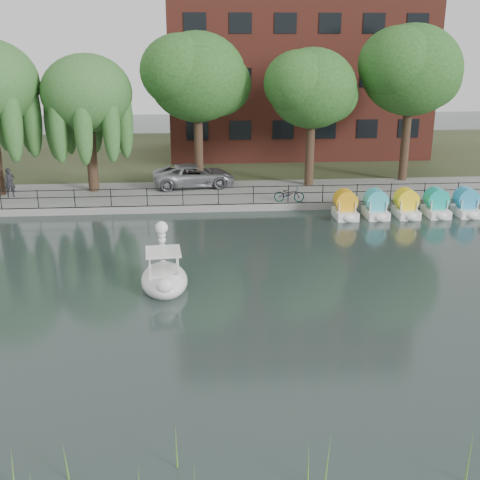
{
  "coord_description": "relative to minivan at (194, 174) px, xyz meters",
  "views": [
    {
      "loc": [
        -1.39,
        -19.77,
        9.29
      ],
      "look_at": [
        0.5,
        4.0,
        1.3
      ],
      "focal_mm": 45.0,
      "sensor_mm": 36.0,
      "label": 1
    }
  ],
  "objects": [
    {
      "name": "reed_bank",
      "position": [
        3.33,
        -27.01,
        -0.62
      ],
      "size": [
        24.0,
        2.4,
        1.2
      ],
      "color": "#669938",
      "rests_on": "ground_plane"
    },
    {
      "name": "land_strip",
      "position": [
        1.33,
        12.49,
        -1.04
      ],
      "size": [
        60.0,
        22.0,
        0.36
      ],
      "primitive_type": "cube",
      "color": "#47512D",
      "rests_on": "ground_plane"
    },
    {
      "name": "railing",
      "position": [
        1.33,
        -4.26,
        -0.08
      ],
      "size": [
        32.0,
        0.05,
        1.0
      ],
      "color": "black",
      "rests_on": "promenade"
    },
    {
      "name": "kerb",
      "position": [
        1.33,
        -4.46,
        -1.02
      ],
      "size": [
        40.0,
        0.25,
        0.4
      ],
      "primitive_type": "cube",
      "color": "gray",
      "rests_on": "ground_plane"
    },
    {
      "name": "swan_boat",
      "position": [
        -1.29,
        -15.25,
        -0.69
      ],
      "size": [
        2.03,
        3.04,
        2.44
      ],
      "rotation": [
        0.0,
        0.0,
        0.08
      ],
      "color": "white",
      "rests_on": "ground_plane"
    },
    {
      "name": "promenade",
      "position": [
        1.33,
        -1.51,
        -1.02
      ],
      "size": [
        40.0,
        6.0,
        0.4
      ],
      "primitive_type": "cube",
      "color": "gray",
      "rests_on": "ground_plane"
    },
    {
      "name": "minivan",
      "position": [
        0.0,
        0.0,
        0.0
      ],
      "size": [
        3.38,
        6.18,
        1.64
      ],
      "primitive_type": "imported",
      "rotation": [
        0.0,
        0.0,
        1.69
      ],
      "color": "gray",
      "rests_on": "promenade"
    },
    {
      "name": "bicycle",
      "position": [
        5.41,
        -4.11,
        -0.32
      ],
      "size": [
        0.82,
        1.78,
        1.0
      ],
      "primitive_type": "imported",
      "rotation": [
        0.0,
        0.0,
        1.44
      ],
      "color": "gray",
      "rests_on": "promenade"
    },
    {
      "name": "broadleaf_far",
      "position": [
        13.83,
        0.99,
        6.18
      ],
      "size": [
        6.3,
        6.3,
        9.71
      ],
      "color": "#473323",
      "rests_on": "promenade"
    },
    {
      "name": "pedal_boat_row",
      "position": [
        12.42,
        -6.24,
        -0.61
      ],
      "size": [
        9.65,
        1.7,
        1.4
      ],
      "color": "white",
      "rests_on": "ground_plane"
    },
    {
      "name": "ground_plane",
      "position": [
        1.33,
        -17.51,
        -1.22
      ],
      "size": [
        120.0,
        120.0,
        0.0
      ],
      "primitive_type": "plane",
      "color": "#374845"
    },
    {
      "name": "apartment_building",
      "position": [
        8.33,
        12.46,
        8.14
      ],
      "size": [
        20.0,
        10.07,
        18.0
      ],
      "color": "#4C1E16",
      "rests_on": "land_strip"
    },
    {
      "name": "willow_mid",
      "position": [
        -6.17,
        -0.51,
        5.03
      ],
      "size": [
        5.32,
        5.32,
        8.15
      ],
      "color": "#473323",
      "rests_on": "promenade"
    },
    {
      "name": "broadleaf_right",
      "position": [
        7.33,
        -0.01,
        5.16
      ],
      "size": [
        5.4,
        5.4,
        8.32
      ],
      "color": "#473323",
      "rests_on": "promenade"
    },
    {
      "name": "broadleaf_center",
      "position": [
        0.33,
        0.49,
        5.84
      ],
      "size": [
        6.0,
        6.0,
        9.25
      ],
      "color": "#473323",
      "rests_on": "promenade"
    },
    {
      "name": "pedestrian",
      "position": [
        -10.83,
        -1.74,
        0.17
      ],
      "size": [
        0.84,
        0.72,
        1.98
      ],
      "primitive_type": "imported",
      "rotation": [
        0.0,
        0.0,
        0.39
      ],
      "color": "black",
      "rests_on": "promenade"
    }
  ]
}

